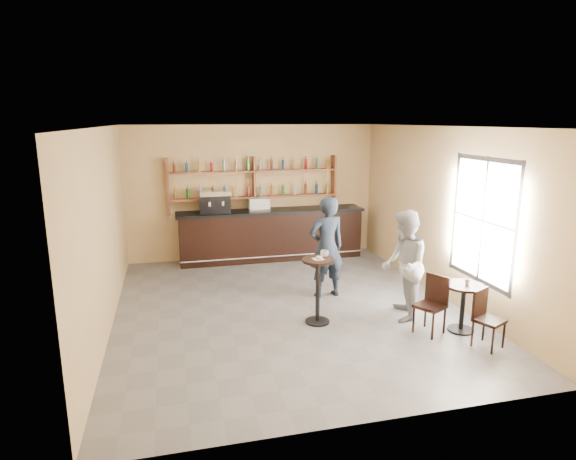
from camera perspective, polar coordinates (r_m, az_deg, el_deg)
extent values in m
plane|color=slate|center=(8.79, -0.02, -9.18)|extent=(7.00, 7.00, 0.00)
plane|color=white|center=(8.14, -0.02, 12.16)|extent=(7.00, 7.00, 0.00)
plane|color=tan|center=(11.70, -4.12, 4.50)|extent=(7.00, 0.00, 7.00)
plane|color=tan|center=(5.11, 9.43, -6.80)|extent=(7.00, 0.00, 7.00)
plane|color=tan|center=(8.16, -20.94, -0.03)|extent=(0.00, 7.00, 7.00)
plane|color=tan|center=(9.48, 17.89, 1.91)|extent=(0.00, 7.00, 7.00)
plane|color=white|center=(8.48, 22.10, 1.03)|extent=(0.00, 2.00, 2.00)
cube|color=white|center=(7.84, 3.60, -3.45)|extent=(0.19, 0.19, 0.00)
torus|color=#C67A48|center=(7.82, 3.69, -3.30)|extent=(0.14, 0.14, 0.04)
imported|color=white|center=(7.95, 4.35, -2.82)|extent=(0.15, 0.15, 0.11)
imported|color=black|center=(9.08, 4.59, -2.04)|extent=(0.76, 0.55, 1.94)
imported|color=white|center=(8.11, 20.51, -5.74)|extent=(0.12, 0.12, 0.09)
imported|color=#96979B|center=(8.28, 13.54, -4.12)|extent=(0.98, 1.10, 1.86)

